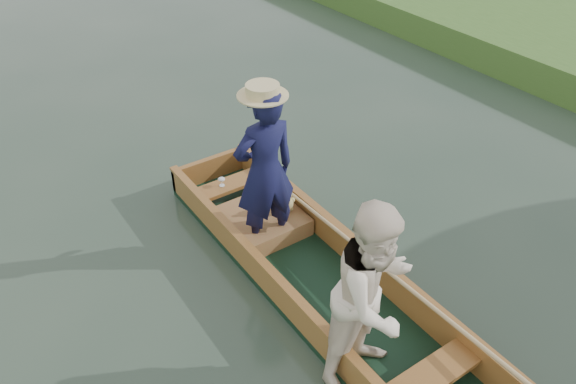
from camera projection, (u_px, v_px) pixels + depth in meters
ground at (319, 289)px, 6.10m from camera, size 120.00×120.00×0.00m
punt at (320, 252)px, 5.49m from camera, size 1.37×5.00×2.06m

